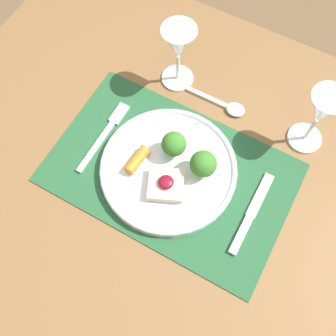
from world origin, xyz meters
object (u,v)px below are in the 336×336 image
at_px(spoon, 225,105).
at_px(wine_glass_far, 179,47).
at_px(fork, 106,132).
at_px(knife, 249,218).
at_px(dinner_plate, 170,169).
at_px(wine_glass_near, 322,112).

distance_m(spoon, wine_glass_far, 0.17).
relative_size(fork, knife, 1.00).
height_order(fork, knife, knife).
relative_size(dinner_plate, fork, 1.52).
relative_size(fork, wine_glass_far, 1.17).
xyz_separation_m(dinner_plate, wine_glass_near, (0.22, 0.21, 0.09)).
xyz_separation_m(fork, knife, (0.35, -0.03, 0.00)).
bearing_deg(wine_glass_far, knife, -38.83).
distance_m(dinner_plate, wine_glass_far, 0.25).
xyz_separation_m(spoon, wine_glass_far, (-0.13, 0.01, 0.11)).
distance_m(fork, knife, 0.35).
bearing_deg(knife, spoon, 123.58).
relative_size(knife, wine_glass_far, 1.17).
relative_size(dinner_plate, wine_glass_near, 1.78).
bearing_deg(wine_glass_far, fork, -108.24).
height_order(wine_glass_near, wine_glass_far, same).
distance_m(dinner_plate, wine_glass_near, 0.32).
bearing_deg(dinner_plate, spoon, 81.62).
relative_size(fork, wine_glass_near, 1.17).
height_order(dinner_plate, wine_glass_far, wine_glass_far).
height_order(knife, spoon, spoon).
xyz_separation_m(knife, wine_glass_far, (-0.29, 0.23, 0.10)).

